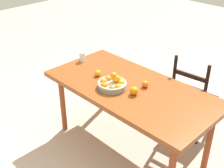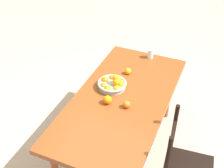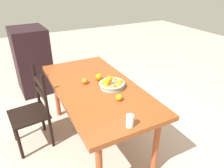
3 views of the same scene
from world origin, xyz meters
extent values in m
plane|color=#B9A190|center=(0.00, 0.00, 0.00)|extent=(12.00, 12.00, 0.00)
cube|color=brown|center=(0.00, 0.00, 0.74)|extent=(1.72, 0.85, 0.05)
cylinder|color=brown|center=(-0.74, -0.31, 0.36)|extent=(0.06, 0.06, 0.72)
cylinder|color=brown|center=(-0.74, 0.31, 0.36)|extent=(0.06, 0.06, 0.72)
cylinder|color=black|center=(0.13, 0.54, 0.21)|extent=(0.04, 0.04, 0.42)
cylinder|color=black|center=(0.49, 0.58, 0.70)|extent=(0.04, 0.04, 0.52)
cylinder|color=black|center=(0.13, 0.54, 0.70)|extent=(0.04, 0.04, 0.52)
cube|color=black|center=(0.31, 0.56, 0.66)|extent=(0.32, 0.06, 0.04)
cube|color=black|center=(0.31, 0.56, 0.79)|extent=(0.32, 0.06, 0.04)
cylinder|color=#96A39A|center=(-0.11, -0.15, 0.79)|extent=(0.27, 0.27, 0.05)
torus|color=#96A39A|center=(-0.11, -0.15, 0.81)|extent=(0.28, 0.28, 0.02)
sphere|color=orange|center=(-0.02, -0.15, 0.81)|extent=(0.07, 0.07, 0.07)
sphere|color=orange|center=(-0.06, -0.07, 0.81)|extent=(0.07, 0.07, 0.07)
sphere|color=orange|center=(-0.13, -0.06, 0.81)|extent=(0.08, 0.08, 0.08)
sphere|color=orange|center=(-0.20, -0.11, 0.81)|extent=(0.08, 0.08, 0.08)
sphere|color=orange|center=(-0.20, -0.18, 0.81)|extent=(0.07, 0.07, 0.07)
sphere|color=orange|center=(-0.13, -0.23, 0.81)|extent=(0.08, 0.08, 0.08)
sphere|color=orange|center=(-0.05, -0.21, 0.81)|extent=(0.07, 0.07, 0.07)
sphere|color=orange|center=(-0.12, -0.11, 0.88)|extent=(0.07, 0.07, 0.07)
sphere|color=orange|center=(-0.11, -0.10, 0.85)|extent=(0.08, 0.08, 0.08)
sphere|color=orange|center=(0.11, 0.09, 0.80)|extent=(0.07, 0.07, 0.07)
sphere|color=orange|center=(-0.39, -0.08, 0.80)|extent=(0.07, 0.07, 0.07)
sphere|color=orange|center=(0.12, -0.09, 0.81)|extent=(0.08, 0.08, 0.08)
cylinder|color=silver|center=(-0.78, 0.04, 0.82)|extent=(0.06, 0.06, 0.11)
camera|label=1|loc=(1.65, -1.89, 2.22)|focal=47.86mm
camera|label=2|loc=(1.99, 0.75, 2.56)|focal=47.56mm
camera|label=3|loc=(-1.91, 0.79, 1.85)|focal=33.32mm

